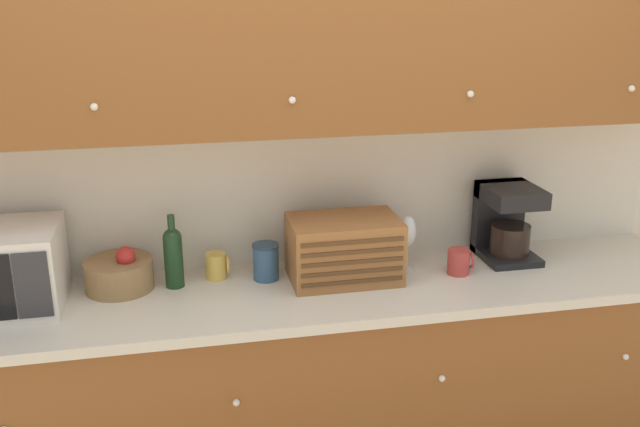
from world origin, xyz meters
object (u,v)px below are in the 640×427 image
at_px(bread_box, 344,249).
at_px(storage_canister, 266,262).
at_px(mug_blue_second, 217,266).
at_px(fruit_basket, 119,274).
at_px(wine_glass, 407,233).
at_px(coffee_maker, 506,221).
at_px(mug, 459,262).
at_px(wine_bottle, 173,254).

bearing_deg(bread_box, storage_canister, 168.84).
bearing_deg(mug_blue_second, fruit_basket, -176.08).
height_order(storage_canister, wine_glass, wine_glass).
xyz_separation_m(storage_canister, coffee_maker, (1.04, 0.03, 0.09)).
relative_size(mug, coffee_maker, 0.32).
distance_m(fruit_basket, bread_box, 0.88).
distance_m(wine_glass, mug, 0.24).
bearing_deg(mug_blue_second, coffee_maker, -0.88).
bearing_deg(mug, wine_bottle, 174.34).
distance_m(mug_blue_second, bread_box, 0.52).
bearing_deg(fruit_basket, coffee_maker, 0.25).
relative_size(fruit_basket, bread_box, 0.60).
distance_m(storage_canister, wine_glass, 0.59).
xyz_separation_m(wine_glass, mug, (0.19, -0.10, -0.10)).
distance_m(wine_glass, coffee_maker, 0.46).
bearing_deg(mug, wine_glass, 153.29).
height_order(storage_canister, coffee_maker, coffee_maker).
height_order(wine_glass, mug, wine_glass).
bearing_deg(fruit_basket, wine_bottle, -5.35).
xyz_separation_m(fruit_basket, mug_blue_second, (0.38, 0.03, -0.01)).
distance_m(fruit_basket, wine_bottle, 0.22).
height_order(mug_blue_second, mug, mug_blue_second).
bearing_deg(bread_box, wine_glass, 9.73).
bearing_deg(mug, bread_box, 174.08).
height_order(bread_box, coffee_maker, coffee_maker).
height_order(fruit_basket, mug_blue_second, fruit_basket).
height_order(wine_bottle, storage_canister, wine_bottle).
xyz_separation_m(mug_blue_second, mug, (0.97, -0.16, -0.00)).
bearing_deg(coffee_maker, wine_glass, -174.73).
relative_size(bread_box, wine_glass, 1.89).
distance_m(wine_bottle, bread_box, 0.67).
height_order(fruit_basket, storage_canister, fruit_basket).
xyz_separation_m(bread_box, wine_glass, (0.28, 0.05, 0.03)).
height_order(mug, coffee_maker, coffee_maker).
distance_m(wine_bottle, mug_blue_second, 0.19).
relative_size(wine_glass, coffee_maker, 0.71).
bearing_deg(fruit_basket, mug, -5.61).
relative_size(wine_bottle, coffee_maker, 0.92).
bearing_deg(wine_glass, mug_blue_second, 175.51).
bearing_deg(wine_glass, wine_bottle, 179.05).
xyz_separation_m(storage_canister, wine_glass, (0.59, -0.01, 0.08)).
bearing_deg(storage_canister, mug_blue_second, 165.76).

